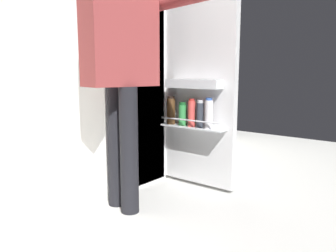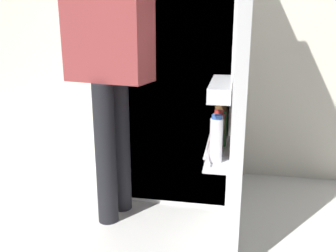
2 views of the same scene
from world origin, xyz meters
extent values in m
plane|color=silver|center=(0.00, 0.00, 0.00)|extent=(5.89, 5.89, 0.00)
cube|color=silver|center=(0.00, 0.90, 1.32)|extent=(4.40, 0.10, 2.65)
cube|color=white|center=(0.00, 0.55, 0.91)|extent=(0.67, 0.60, 1.82)
cube|color=white|center=(0.00, 0.25, 0.91)|extent=(0.63, 0.01, 1.78)
cube|color=white|center=(0.00, 0.30, 1.02)|extent=(0.59, 0.09, 0.01)
cube|color=white|center=(0.36, -0.07, 0.92)|extent=(0.06, 0.65, 1.79)
cube|color=white|center=(0.27, -0.07, 0.50)|extent=(0.12, 0.56, 0.01)
cylinder|color=silver|center=(0.22, -0.07, 0.56)|extent=(0.01, 0.54, 0.01)
cube|color=white|center=(0.27, -0.07, 0.84)|extent=(0.11, 0.47, 0.07)
cylinder|color=green|center=(0.27, 0.03, 0.58)|extent=(0.07, 0.07, 0.16)
cylinder|color=#195B28|center=(0.27, 0.03, 0.68)|extent=(0.06, 0.06, 0.02)
cylinder|color=white|center=(0.27, -0.23, 0.61)|extent=(0.06, 0.06, 0.21)
cylinder|color=#335BB2|center=(0.27, -0.23, 0.73)|extent=(0.05, 0.05, 0.02)
cylinder|color=brown|center=(0.27, 0.14, 0.61)|extent=(0.07, 0.07, 0.21)
cylinder|color=black|center=(0.27, 0.14, 0.72)|extent=(0.06, 0.06, 0.02)
cylinder|color=#DB4C47|center=(0.27, -0.07, 0.60)|extent=(0.06, 0.06, 0.20)
cylinder|color=#B22D28|center=(0.27, -0.07, 0.71)|extent=(0.05, 0.05, 0.02)
cylinder|color=#333842|center=(0.27, -0.14, 0.60)|extent=(0.06, 0.06, 0.19)
cylinder|color=silver|center=(0.27, -0.14, 0.70)|extent=(0.04, 0.04, 0.02)
cylinder|color=gold|center=(-0.03, 0.30, 1.07)|extent=(0.08, 0.08, 0.08)
cylinder|color=black|center=(-0.34, 0.15, 0.42)|extent=(0.12, 0.12, 0.84)
cylinder|color=black|center=(-0.37, -0.02, 0.42)|extent=(0.12, 0.12, 0.84)
cube|color=#9E3D3D|center=(-0.35, 0.06, 1.13)|extent=(0.50, 0.31, 0.59)
cylinder|color=#9E3D3D|center=(-0.31, 0.29, 1.11)|extent=(0.08, 0.08, 0.56)
cylinder|color=#9E3D3D|center=(-0.13, -0.22, 1.37)|extent=(0.20, 0.56, 0.08)
camera|label=1|loc=(-1.87, -1.56, 0.93)|focal=35.93mm
camera|label=2|loc=(0.35, -1.89, 1.16)|focal=39.05mm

